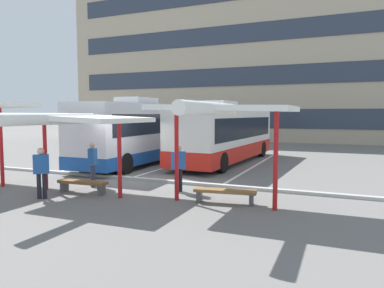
{
  "coord_description": "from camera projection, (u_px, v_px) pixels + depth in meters",
  "views": [
    {
      "loc": [
        8.56,
        -12.98,
        2.82
      ],
      "look_at": [
        2.24,
        1.94,
        1.45
      ],
      "focal_mm": 33.41,
      "sensor_mm": 36.0,
      "label": 1
    }
  ],
  "objects": [
    {
      "name": "waiting_passenger_1",
      "position": [
        93.0,
        161.0,
        13.77
      ],
      "size": [
        0.39,
        0.54,
        1.73
      ],
      "color": "#33384C",
      "rests_on": "ground"
    },
    {
      "name": "lane_stripe_0",
      "position": [
        130.0,
        157.0,
        23.36
      ],
      "size": [
        0.16,
        14.0,
        0.01
      ],
      "primitive_type": "cube",
      "color": "white",
      "rests_on": "ground"
    },
    {
      "name": "waiting_passenger_0",
      "position": [
        178.0,
        165.0,
        12.87
      ],
      "size": [
        0.44,
        0.53,
        1.7
      ],
      "color": "black",
      "rests_on": "ground"
    },
    {
      "name": "platform_kerb",
      "position": [
        126.0,
        178.0,
        15.41
      ],
      "size": [
        44.0,
        0.24,
        0.12
      ],
      "primitive_type": "cube",
      "color": "#ADADA8",
      "rests_on": "ground"
    },
    {
      "name": "waiting_passenger_2",
      "position": [
        41.0,
        169.0,
        11.84
      ],
      "size": [
        0.51,
        0.5,
        1.71
      ],
      "color": "black",
      "rests_on": "ground"
    },
    {
      "name": "terminal_building",
      "position": [
        266.0,
        46.0,
        41.29
      ],
      "size": [
        43.94,
        12.78,
        24.15
      ],
      "color": "tan",
      "rests_on": "ground"
    },
    {
      "name": "ground_plane",
      "position": [
        127.0,
        179.0,
        15.47
      ],
      "size": [
        160.0,
        160.0,
        0.0
      ],
      "primitive_type": "plane",
      "color": "slate"
    },
    {
      "name": "waiting_shelter_1",
      "position": [
        74.0,
        119.0,
        12.18
      ],
      "size": [
        4.27,
        5.19,
        2.85
      ],
      "color": "red",
      "rests_on": "ground"
    },
    {
      "name": "lane_stripe_1",
      "position": [
        189.0,
        160.0,
        21.73
      ],
      "size": [
        0.16,
        14.0,
        0.01
      ],
      "primitive_type": "cube",
      "color": "white",
      "rests_on": "ground"
    },
    {
      "name": "coach_bus_1",
      "position": [
        226.0,
        135.0,
        20.74
      ],
      "size": [
        3.15,
        10.66,
        3.52
      ],
      "color": "silver",
      "rests_on": "ground"
    },
    {
      "name": "waiting_shelter_2",
      "position": [
        221.0,
        111.0,
        10.6
      ],
      "size": [
        4.18,
        4.58,
        3.14
      ],
      "color": "red",
      "rests_on": "ground"
    },
    {
      "name": "bench_1",
      "position": [
        82.0,
        184.0,
        12.69
      ],
      "size": [
        1.9,
        0.52,
        0.45
      ],
      "color": "brown",
      "rests_on": "ground"
    },
    {
      "name": "lane_stripe_2",
      "position": [
        258.0,
        164.0,
        20.09
      ],
      "size": [
        0.16,
        14.0,
        0.01
      ],
      "primitive_type": "cube",
      "color": "white",
      "rests_on": "ground"
    },
    {
      "name": "bench_2",
      "position": [
        225.0,
        193.0,
        11.24
      ],
      "size": [
        2.0,
        0.68,
        0.45
      ],
      "color": "brown",
      "rests_on": "ground"
    },
    {
      "name": "coach_bus_0",
      "position": [
        151.0,
        132.0,
        21.34
      ],
      "size": [
        2.74,
        12.51,
        3.72
      ],
      "color": "silver",
      "rests_on": "ground"
    }
  ]
}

